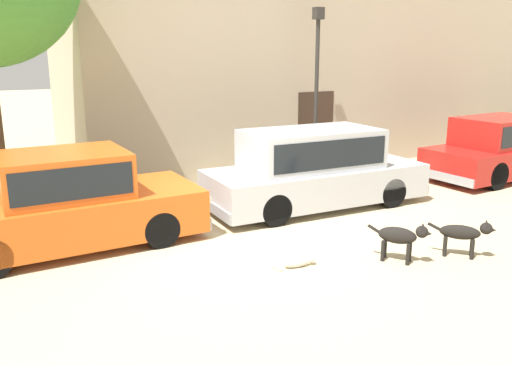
{
  "coord_description": "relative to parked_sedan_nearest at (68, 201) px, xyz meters",
  "views": [
    {
      "loc": [
        -3.81,
        -7.68,
        3.14
      ],
      "look_at": [
        0.39,
        0.2,
        0.9
      ],
      "focal_mm": 37.11,
      "sensor_mm": 36.0,
      "label": 1
    }
  ],
  "objects": [
    {
      "name": "ground_plane",
      "position": [
        2.62,
        -1.05,
        -0.77
      ],
      "size": [
        80.0,
        80.0,
        0.0
      ],
      "primitive_type": "plane",
      "color": "tan"
    },
    {
      "name": "stray_cat",
      "position": [
        2.84,
        -2.53,
        -0.7
      ],
      "size": [
        0.64,
        0.27,
        0.16
      ],
      "rotation": [
        0.0,
        0.0,
        6.15
      ],
      "color": "beige",
      "rests_on": "ground_plane"
    },
    {
      "name": "apartment_block",
      "position": [
        9.28,
        5.43,
        3.69
      ],
      "size": [
        16.8,
        5.19,
        8.92
      ],
      "color": "tan",
      "rests_on": "ground_plane"
    },
    {
      "name": "parked_sedan_third",
      "position": [
        10.5,
        -0.03,
        -0.0
      ],
      "size": [
        4.63,
        1.95,
        1.54
      ],
      "rotation": [
        0.0,
        0.0,
        0.06
      ],
      "color": "#AD1E19",
      "rests_on": "ground_plane"
    },
    {
      "name": "stray_dog_spotted",
      "position": [
        5.33,
        -3.4,
        -0.38
      ],
      "size": [
        0.74,
        0.79,
        0.62
      ],
      "rotation": [
        0.0,
        0.0,
        5.46
      ],
      "color": "black",
      "rests_on": "ground_plane"
    },
    {
      "name": "street_lamp",
      "position": [
        6.34,
        2.23,
        1.86
      ],
      "size": [
        0.22,
        0.22,
        4.14
      ],
      "color": "#2D2B28",
      "rests_on": "ground_plane"
    },
    {
      "name": "stray_dog_tan",
      "position": [
        4.31,
        -3.09,
        -0.36
      ],
      "size": [
        0.64,
        0.81,
        0.65
      ],
      "rotation": [
        0.0,
        0.0,
        5.36
      ],
      "color": "black",
      "rests_on": "ground_plane"
    },
    {
      "name": "parked_sedan_second",
      "position": [
        4.8,
        0.01,
        0.06
      ],
      "size": [
        4.72,
        1.83,
        1.61
      ],
      "rotation": [
        0.0,
        0.0,
        -0.03
      ],
      "color": "#B2B5BA",
      "rests_on": "ground_plane"
    },
    {
      "name": "parked_sedan_nearest",
      "position": [
        0.0,
        0.0,
        0.0
      ],
      "size": [
        4.39,
        1.91,
        1.57
      ],
      "rotation": [
        0.0,
        0.0,
        0.03
      ],
      "color": "#D15619",
      "rests_on": "ground_plane"
    }
  ]
}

